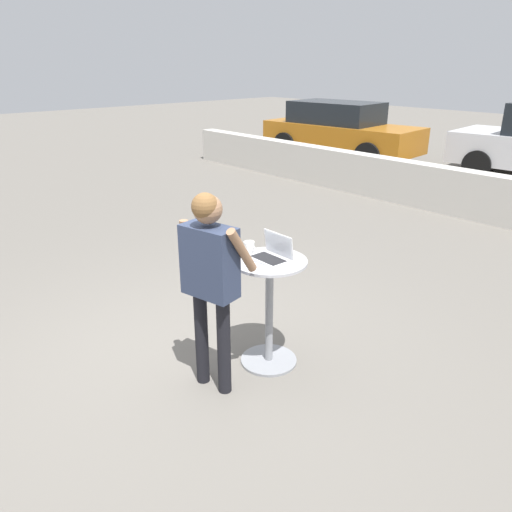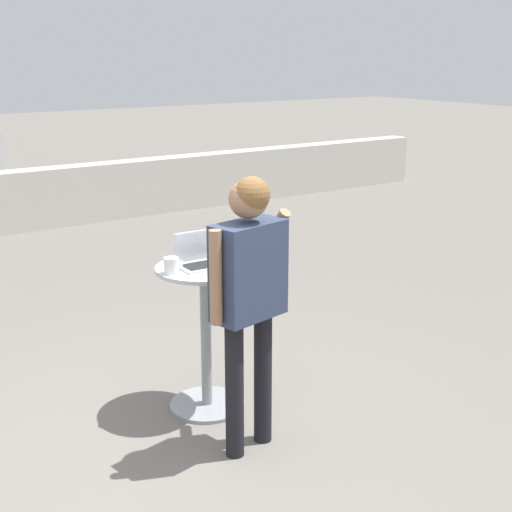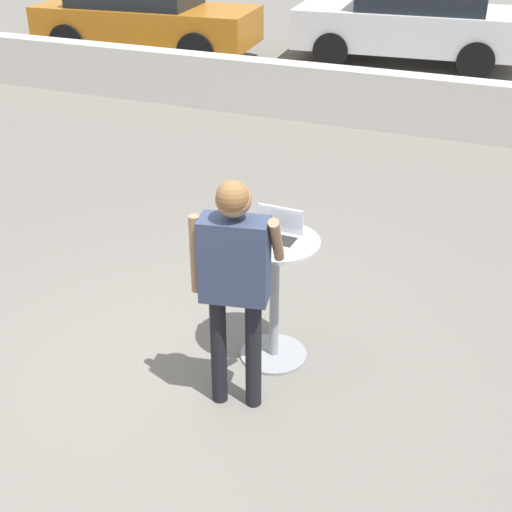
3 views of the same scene
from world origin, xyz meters
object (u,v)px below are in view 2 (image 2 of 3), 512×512
Objects in this scene: cafe_table at (206,326)px; coffee_mug at (172,266)px; laptop at (202,258)px; standing_person at (249,281)px.

coffee_mug is at bearing -176.17° from cafe_table.
standing_person is at bearing -94.57° from laptop.
cafe_table is 0.53m from coffee_mug.
laptop is at bearing 9.82° from coffee_mug.
laptop is 2.59× the size of coffee_mug.
laptop is 0.62m from standing_person.
cafe_table is at bearing 85.33° from standing_person.
laptop is at bearing 85.43° from standing_person.
cafe_table is 0.60× the size of standing_person.
cafe_table is 0.77m from standing_person.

